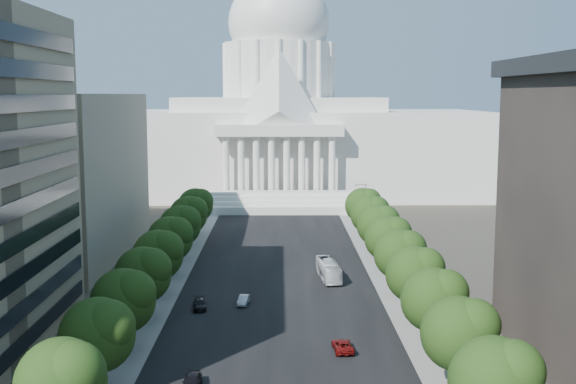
{
  "coord_description": "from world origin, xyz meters",
  "views": [
    {
      "loc": [
        0.18,
        -33.27,
        29.88
      ],
      "look_at": [
        1.43,
        75.32,
        15.17
      ],
      "focal_mm": 45.0,
      "sensor_mm": 36.0,
      "label": 1
    }
  ],
  "objects_px": {
    "car_silver": "(244,300)",
    "car_dark_b": "(200,305)",
    "car_dark_a": "(192,382)",
    "city_bus": "(328,270)",
    "car_red": "(343,346)"
  },
  "relations": [
    {
      "from": "car_silver",
      "to": "car_dark_b",
      "type": "distance_m",
      "value": 6.42
    },
    {
      "from": "car_dark_a",
      "to": "city_bus",
      "type": "bearing_deg",
      "value": 67.94
    },
    {
      "from": "city_bus",
      "to": "car_red",
      "type": "bearing_deg",
      "value": -96.87
    },
    {
      "from": "car_silver",
      "to": "city_bus",
      "type": "relative_size",
      "value": 0.36
    },
    {
      "from": "car_silver",
      "to": "car_dark_b",
      "type": "bearing_deg",
      "value": -154.44
    },
    {
      "from": "city_bus",
      "to": "car_dark_b",
      "type": "bearing_deg",
      "value": -145.43
    },
    {
      "from": "car_dark_a",
      "to": "car_silver",
      "type": "height_order",
      "value": "car_dark_a"
    },
    {
      "from": "car_silver",
      "to": "car_red",
      "type": "distance_m",
      "value": 22.81
    },
    {
      "from": "car_red",
      "to": "car_dark_b",
      "type": "distance_m",
      "value": 25.22
    },
    {
      "from": "car_red",
      "to": "city_bus",
      "type": "relative_size",
      "value": 0.43
    },
    {
      "from": "car_silver",
      "to": "car_red",
      "type": "height_order",
      "value": "car_red"
    },
    {
      "from": "car_dark_b",
      "to": "city_bus",
      "type": "relative_size",
      "value": 0.41
    },
    {
      "from": "car_dark_a",
      "to": "car_dark_b",
      "type": "height_order",
      "value": "car_dark_a"
    },
    {
      "from": "car_red",
      "to": "city_bus",
      "type": "height_order",
      "value": "city_bus"
    },
    {
      "from": "car_dark_a",
      "to": "car_silver",
      "type": "bearing_deg",
      "value": 81.64
    }
  ]
}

